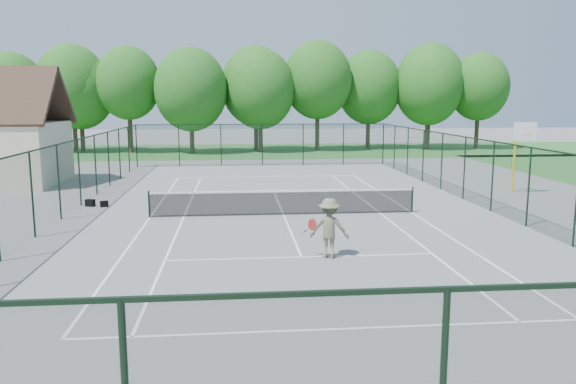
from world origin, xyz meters
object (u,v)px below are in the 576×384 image
at_px(tennis_net, 284,201).
at_px(basketball_goal, 520,143).
at_px(tennis_player, 329,228).
at_px(sports_bag_a, 90,203).

xyz_separation_m(tennis_net, basketball_goal, (12.45, 4.38, 1.99)).
bearing_deg(tennis_net, tennis_player, -82.69).
xyz_separation_m(tennis_net, tennis_player, (0.83, -6.49, 0.34)).
bearing_deg(sports_bag_a, tennis_net, 3.87).
bearing_deg(tennis_player, sports_bag_a, 135.45).
distance_m(tennis_net, tennis_player, 6.56).
relative_size(basketball_goal, tennis_player, 1.99).
xyz_separation_m(tennis_net, sports_bag_a, (-8.53, 2.72, -0.42)).
bearing_deg(sports_bag_a, basketball_goal, 26.10).
relative_size(tennis_net, basketball_goal, 3.04).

